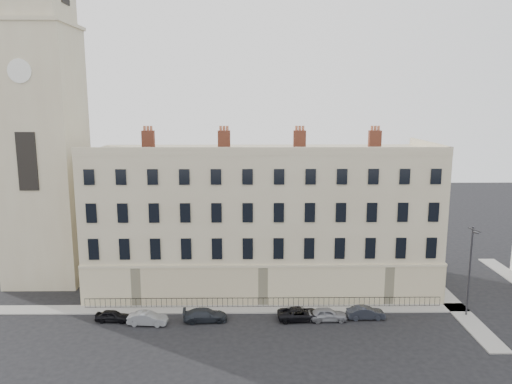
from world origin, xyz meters
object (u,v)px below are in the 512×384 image
streetlamp (470,268)px  car_b (148,318)px  car_a (113,316)px  car_d (300,314)px  car_c (205,315)px  car_f (366,313)px  car_e (327,314)px

streetlamp → car_b: bearing=167.3°
car_a → streetlamp: streetlamp is taller
car_b → car_d: bearing=-82.1°
car_c → streetlamp: size_ratio=0.47×
car_f → car_d: bearing=90.2°
car_d → car_c: bearing=87.6°
car_d → car_f: car_d is taller
car_d → streetlamp: bearing=-91.3°
car_c → car_e: (11.33, -0.03, 0.02)m
car_b → streetlamp: (29.84, 1.37, 4.25)m
car_c → streetlamp: streetlamp is taller
car_a → car_b: bearing=-98.0°
car_d → streetlamp: streetlamp is taller
car_b → streetlamp: size_ratio=0.41×
car_f → car_e: bearing=94.3°
car_d → car_f: size_ratio=1.19×
car_a → car_c: bearing=-86.3°
car_e → car_b: bearing=90.2°
car_a → car_f: size_ratio=0.88×
car_c → car_d: bearing=-94.1°
car_a → car_c: (8.58, -0.08, 0.07)m
car_a → car_f: car_f is taller
car_b → car_d: 14.01m
car_c → car_b: bearing=92.1°
car_b → car_d: car_b is taller
car_b → streetlamp: 30.17m
car_c → car_f: 15.00m
car_b → car_f: size_ratio=1.02×
car_a → car_b: size_ratio=0.87×
car_b → streetlamp: bearing=-82.7°
car_f → streetlamp: streetlamp is taller
car_b → car_e: size_ratio=0.99×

